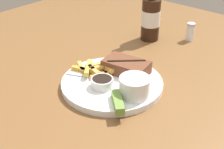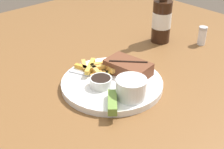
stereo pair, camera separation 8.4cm
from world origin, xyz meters
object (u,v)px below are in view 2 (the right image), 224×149
(dipping_sauce_cup, at_px, (102,82))
(salt_shaker, at_px, (202,36))
(steak_portion, at_px, (128,68))
(dinner_plate, at_px, (112,84))
(coleslaw_cup, at_px, (131,87))
(fork_utensil, at_px, (88,75))
(beer_bottle, at_px, (162,19))
(pickle_spear, at_px, (112,102))

(dipping_sauce_cup, xyz_separation_m, salt_shaker, (0.00, 0.46, 0.00))
(steak_portion, bearing_deg, dinner_plate, -91.30)
(dipping_sauce_cup, height_order, salt_shaker, salt_shaker)
(dinner_plate, xyz_separation_m, coleslaw_cup, (0.09, -0.02, 0.04))
(steak_portion, height_order, fork_utensil, steak_portion)
(steak_portion, relative_size, beer_bottle, 0.57)
(dinner_plate, relative_size, pickle_spear, 3.63)
(steak_portion, bearing_deg, pickle_spear, -58.68)
(salt_shaker, bearing_deg, pickle_spear, -81.06)
(dipping_sauce_cup, distance_m, beer_bottle, 0.39)
(pickle_spear, xyz_separation_m, salt_shaker, (-0.08, 0.49, 0.00))
(dipping_sauce_cup, bearing_deg, fork_utensil, 172.06)
(pickle_spear, xyz_separation_m, beer_bottle, (-0.19, 0.41, 0.06))
(dinner_plate, distance_m, salt_shaker, 0.42)
(dinner_plate, distance_m, dipping_sauce_cup, 0.05)
(steak_portion, relative_size, pickle_spear, 1.78)
(dinner_plate, xyz_separation_m, pickle_spear, (0.09, -0.08, 0.02))
(dipping_sauce_cup, bearing_deg, dinner_plate, 94.10)
(steak_portion, distance_m, beer_bottle, 0.29)
(dinner_plate, relative_size, beer_bottle, 1.17)
(coleslaw_cup, bearing_deg, dinner_plate, 169.70)
(pickle_spear, distance_m, beer_bottle, 0.45)
(fork_utensil, xyz_separation_m, beer_bottle, (-0.04, 0.36, 0.06))
(pickle_spear, distance_m, salt_shaker, 0.50)
(dipping_sauce_cup, relative_size, fork_utensil, 0.47)
(dipping_sauce_cup, height_order, fork_utensil, dipping_sauce_cup)
(fork_utensil, height_order, beer_bottle, beer_bottle)
(steak_portion, xyz_separation_m, pickle_spear, (0.08, -0.14, -0.01))
(fork_utensil, bearing_deg, dipping_sauce_cup, -32.43)
(steak_portion, xyz_separation_m, beer_bottle, (-0.11, 0.27, 0.05))
(steak_portion, xyz_separation_m, fork_utensil, (-0.07, -0.09, -0.02))
(dinner_plate, bearing_deg, pickle_spear, -41.81)
(dipping_sauce_cup, height_order, pickle_spear, dipping_sauce_cup)
(dipping_sauce_cup, distance_m, salt_shaker, 0.46)
(steak_portion, distance_m, coleslaw_cup, 0.12)
(coleslaw_cup, height_order, pickle_spear, coleslaw_cup)
(fork_utensil, relative_size, salt_shaker, 1.95)
(fork_utensil, bearing_deg, dinner_plate, 0.00)
(steak_portion, bearing_deg, salt_shaker, 88.97)
(steak_portion, height_order, salt_shaker, salt_shaker)
(coleslaw_cup, height_order, fork_utensil, coleslaw_cup)
(coleslaw_cup, xyz_separation_m, pickle_spear, (-0.00, -0.06, -0.02))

